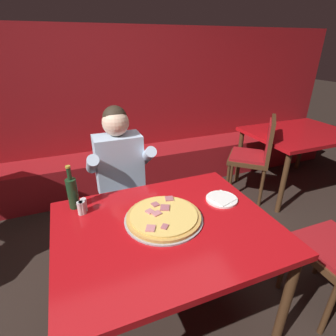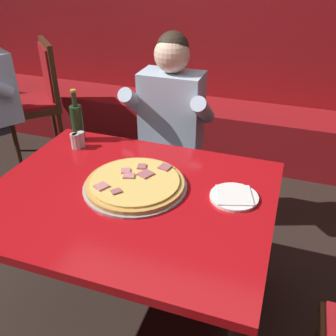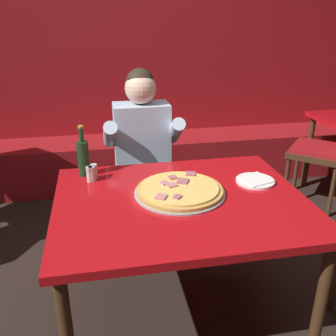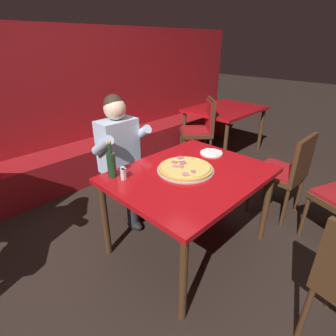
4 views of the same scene
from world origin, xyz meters
The scene contains 12 objects.
ground_plane centered at (0.00, 0.00, 0.00)m, with size 24.00×24.00×0.00m, color black.
booth_wall_panel centered at (0.00, 2.18, 0.95)m, with size 6.80×0.16×1.90m, color maroon.
booth_bench centered at (0.00, 1.86, 0.23)m, with size 6.46×0.48×0.46m, color maroon.
main_dining_table centered at (0.00, 0.00, 0.67)m, with size 1.25×1.00×0.75m.
pizza centered at (0.01, 0.06, 0.77)m, with size 0.47×0.47×0.05m.
plate_white_paper centered at (0.44, 0.12, 0.76)m, with size 0.21×0.21×0.02m.
beer_bottle centered at (-0.48, 0.39, 0.86)m, with size 0.07×0.07×0.29m.
shaker_black_pepper centered at (-0.42, 0.33, 0.79)m, with size 0.04×0.04×0.09m.
shaker_red_pepper_flakes centered at (-0.45, 0.30, 0.79)m, with size 0.04×0.04×0.09m.
shaker_oregano centered at (-0.44, 0.30, 0.79)m, with size 0.04×0.04×0.09m.
diner_seated_blue_shirt centered at (-0.09, 0.77, 0.71)m, with size 0.53×0.53×1.27m.
dining_chair_by_booth centered at (-1.46, 1.34, 0.59)m, with size 0.62×0.62×1.02m.
Camera 2 is at (0.60, -1.22, 1.69)m, focal length 40.00 mm.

